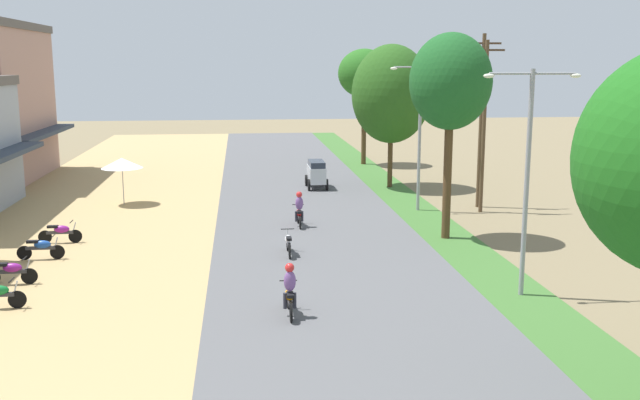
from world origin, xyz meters
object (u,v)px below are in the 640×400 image
Objects in this scene: median_tree_third at (391,94)px; streetlamp_near at (528,167)px; parked_motorbike_third at (11,271)px; streetlamp_mid at (420,127)px; parked_motorbike_fifth at (61,232)px; motorbike_ahead_third at (299,210)px; vendor_umbrella at (122,163)px; car_van_silver at (316,173)px; motorbike_foreground_rider at (290,291)px; motorbike_ahead_second at (288,242)px; utility_pole_far at (484,124)px; parked_motorbike_fourth at (41,247)px; median_tree_fourth at (364,74)px; utility_pole_near at (481,118)px; median_tree_second at (451,83)px.

median_tree_third is 1.18× the size of streetlamp_near.
streetlamp_mid is at bearing 32.73° from parked_motorbike_third.
parked_motorbike_fifth is 10.47m from motorbike_ahead_third.
median_tree_third reaches higher than vendor_umbrella.
car_van_silver is at bearing 19.63° from vendor_umbrella.
motorbike_foreground_rider is at bearing -96.09° from motorbike_ahead_third.
utility_pole_far is at bearing 35.75° from motorbike_ahead_second.
streetlamp_mid reaches higher than parked_motorbike_fourth.
median_tree_third is 4.79× the size of motorbike_ahead_third.
motorbike_ahead_second is at bearing -144.25° from utility_pole_far.
median_tree_fourth is at bearing 89.75° from streetlamp_near.
streetlamp_near is (17.00, -2.99, 3.76)m from parked_motorbike_third.
parked_motorbike_fourth is 11.18m from vendor_umbrella.
parked_motorbike_fourth is at bearing -156.34° from motorbike_ahead_third.
median_tree_third is 1.01× the size of median_tree_fourth.
utility_pole_far is 18.52m from motorbike_foreground_rider.
parked_motorbike_fifth is at bearing 87.39° from parked_motorbike_fourth.
utility_pole_near reaches higher than motorbike_foreground_rider.
median_tree_fourth is at bearing 99.60° from utility_pole_far.
median_tree_third reaches higher than motorbike_ahead_second.
motorbike_foreground_rider is (-11.15, -15.85, -3.86)m from utility_pole_near.
car_van_silver is at bearing 81.85° from motorbike_foreground_rider.
streetlamp_mid is at bearing 48.04° from motorbike_ahead_second.
parked_motorbike_fifth is 19.25m from streetlamp_near.
median_tree_fourth is at bearing 89.01° from median_tree_second.
parked_motorbike_fifth is at bearing 152.26° from streetlamp_near.
utility_pole_near reaches higher than median_tree_second.
vendor_umbrella is 1.05× the size of car_van_silver.
motorbike_foreground_rider is 1.00× the size of motorbike_ahead_third.
motorbike_foreground_rider is at bearing -47.97° from parked_motorbike_fifth.
parked_motorbike_fifth is at bearing -99.06° from vendor_umbrella.
motorbike_ahead_second is at bearing -106.25° from median_tree_fourth.
streetlamp_mid is at bearing -57.43° from car_van_silver.
parked_motorbike_fourth is 30.87m from median_tree_fourth.
car_van_silver reaches higher than parked_motorbike_fifth.
utility_pole_far is 13.44m from motorbike_ahead_second.
streetlamp_near is 0.98× the size of streetlamp_mid.
median_tree_second is at bearing -72.00° from car_van_silver.
motorbike_ahead_third is at bearing -100.52° from car_van_silver.
median_tree_second reaches higher than motorbike_foreground_rider.
car_van_silver is at bearing 135.08° from utility_pole_far.
car_van_silver is (12.30, 14.81, 0.47)m from parked_motorbike_fourth.
utility_pole_near is 1.35m from utility_pole_far.
parked_motorbike_fifth is at bearing 162.65° from motorbike_ahead_second.
vendor_umbrella is at bearing -160.37° from car_van_silver.
median_tree_second is 1.03× the size of median_tree_fourth.
median_tree_fourth reaches higher than streetlamp_near.
parked_motorbike_fourth and parked_motorbike_fifth have the same top height.
parked_motorbike_fifth is (0.12, 2.59, 0.00)m from parked_motorbike_fourth.
motorbike_ahead_third is at bearing 155.11° from median_tree_second.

